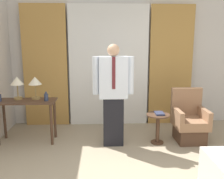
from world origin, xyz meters
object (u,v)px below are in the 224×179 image
Objects in this scene: table_lamp_left at (17,83)px; person at (113,92)px; armchair at (189,122)px; table_lamp_right at (35,82)px; desk at (26,108)px; bottle_by_lamp at (46,97)px; side_table at (158,124)px; book at (159,113)px.

table_lamp_left is 0.23× the size of person.
table_lamp_right is at bearing 176.35° from armchair.
desk is 2.56× the size of table_lamp_left.
table_lamp_left reaches higher than bottle_by_lamp.
table_lamp_right is 2.34m from side_table.
person reaches higher than side_table.
person reaches higher than table_lamp_left.
side_table is at bearing -170.56° from book.
side_table is at bearing 2.33° from person.
armchair is at bearing -3.65° from table_lamp_right.
table_lamp_left reaches higher than side_table.
bottle_by_lamp is 2.05m from side_table.
bottle_by_lamp is (0.54, -0.15, -0.24)m from table_lamp_left.
bottle_by_lamp is 0.17× the size of armchair.
armchair reaches higher than book.
armchair is 0.62m from side_table.
table_lamp_left is at bearing 173.92° from book.
table_lamp_left is at bearing 169.88° from person.
bottle_by_lamp is at bearing 172.20° from person.
bottle_by_lamp reaches higher than desk.
book is at bearing -171.06° from armchair.
person is 7.86× the size of book.
book is (0.02, 0.00, 0.19)m from side_table.
table_lamp_right is at bearing 173.06° from book.
armchair is (2.82, -0.18, -0.74)m from table_lamp_right.
desk is 0.49m from table_lamp_right.
table_lamp_left is at bearing 150.13° from desk.
book is (2.40, -0.18, -0.07)m from desk.
bottle_by_lamp is at bearing 179.24° from armchair.
table_lamp_left reaches higher than desk.
person reaches higher than bottle_by_lamp.
book is (2.02, -0.13, -0.29)m from bottle_by_lamp.
table_lamp_left is 1.00× the size of table_lamp_right.
person is at bearing -177.47° from book.
person is at bearing -10.12° from table_lamp_left.
person is (1.73, -0.31, -0.13)m from table_lamp_left.
table_lamp_left is at bearing 180.00° from table_lamp_right.
desk is 0.60× the size of person.
table_lamp_right is at bearing 146.34° from bottle_by_lamp.
armchair is 4.24× the size of book.
armchair is at bearing -1.69° from desk.
table_lamp_right is 2.92m from armchair.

